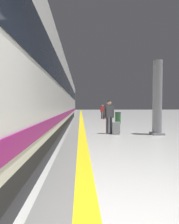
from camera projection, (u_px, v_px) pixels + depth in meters
name	position (u px, v px, depth m)	size (l,w,h in m)	color
safety_line_strip	(82.00, 127.00, 10.99)	(0.36, 80.00, 0.01)	yellow
tactile_edge_band	(76.00, 127.00, 10.97)	(0.73, 80.00, 0.01)	slate
high_speed_train	(28.00, 79.00, 6.81)	(2.94, 32.12, 4.97)	#38383D
passenger_near	(109.00, 114.00, 8.43)	(0.52, 0.25, 1.69)	#383842
suitcase_near	(116.00, 128.00, 8.32)	(0.39, 0.26, 0.61)	#9E9EA3
passenger_mid	(103.00, 110.00, 18.18)	(0.49, 0.21, 1.58)	#383842
suitcase_mid	(106.00, 116.00, 18.07)	(0.40, 0.28, 0.95)	#A51E1E
platform_pillar	(157.00, 99.00, 8.16)	(0.56, 0.56, 3.60)	gray
waste_bin	(118.00, 118.00, 13.15)	(0.46, 0.46, 0.91)	#2D6638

